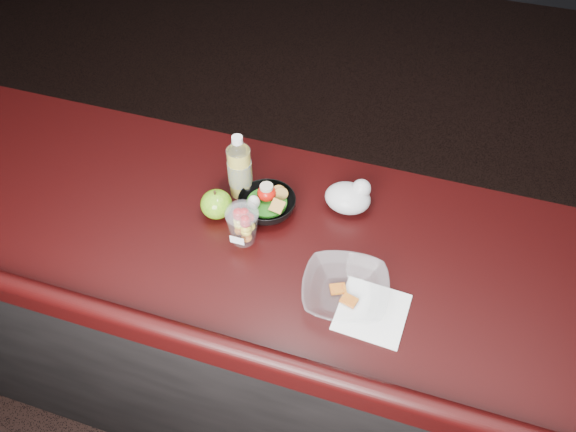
% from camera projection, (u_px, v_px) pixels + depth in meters
% --- Properties ---
extents(counter, '(4.06, 0.71, 1.02)m').
position_uv_depth(counter, '(279.00, 335.00, 1.87)').
color(counter, black).
rests_on(counter, ground).
extents(lemonade_bottle, '(0.07, 0.07, 0.20)m').
position_uv_depth(lemonade_bottle, '(240.00, 170.00, 1.54)').
color(lemonade_bottle, gold).
rests_on(lemonade_bottle, counter).
extents(fruit_cup, '(0.09, 0.09, 0.12)m').
position_uv_depth(fruit_cup, '(243.00, 223.00, 1.44)').
color(fruit_cup, white).
rests_on(fruit_cup, counter).
extents(green_apple, '(0.09, 0.09, 0.09)m').
position_uv_depth(green_apple, '(216.00, 204.00, 1.51)').
color(green_apple, '#36810E').
rests_on(green_apple, counter).
extents(plastic_bag, '(0.13, 0.10, 0.09)m').
position_uv_depth(plastic_bag, '(350.00, 197.00, 1.53)').
color(plastic_bag, silver).
rests_on(plastic_bag, counter).
extents(snack_bowl, '(0.20, 0.20, 0.09)m').
position_uv_depth(snack_bowl, '(267.00, 204.00, 1.53)').
color(snack_bowl, black).
rests_on(snack_bowl, counter).
extents(takeout_bowl, '(0.24, 0.24, 0.05)m').
position_uv_depth(takeout_bowl, '(345.00, 291.00, 1.34)').
color(takeout_bowl, silver).
rests_on(takeout_bowl, counter).
extents(paper_napkin, '(0.17, 0.17, 0.00)m').
position_uv_depth(paper_napkin, '(372.00, 312.00, 1.33)').
color(paper_napkin, white).
rests_on(paper_napkin, counter).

